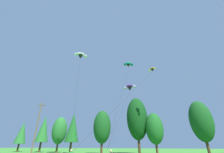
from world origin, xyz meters
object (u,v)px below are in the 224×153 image
parafoil_kite_low_purple (130,87)px  utility_pole (37,126)px  parafoil_kite_high_orange (152,69)px  parafoil_kite_mid_teal (128,65)px  parafoil_kite_far_white (81,55)px

parafoil_kite_low_purple → utility_pole: bearing=-164.0°
parafoil_kite_high_orange → parafoil_kite_mid_teal: bearing=-129.5°
utility_pole → parafoil_kite_high_orange: size_ratio=0.57×
parafoil_kite_high_orange → parafoil_kite_low_purple: size_ratio=0.95×
parafoil_kite_far_white → parafoil_kite_low_purple: (12.44, 5.42, -8.85)m
utility_pole → parafoil_kite_far_white: parafoil_kite_far_white is taller
utility_pole → parafoil_kite_high_orange: (27.59, 5.27, 13.72)m
parafoil_kite_high_orange → parafoil_kite_low_purple: (-6.27, 0.86, -4.01)m
utility_pole → parafoil_kite_low_purple: 24.22m
parafoil_kite_far_white → parafoil_kite_low_purple: 16.20m
parafoil_kite_high_orange → parafoil_kite_low_purple: bearing=172.2°
parafoil_kite_low_purple → parafoil_kite_high_orange: bearing=-7.8°
utility_pole → parafoil_kite_low_purple: parafoil_kite_low_purple is taller
utility_pole → parafoil_kite_high_orange: bearing=10.8°
parafoil_kite_high_orange → parafoil_kite_low_purple: 7.49m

